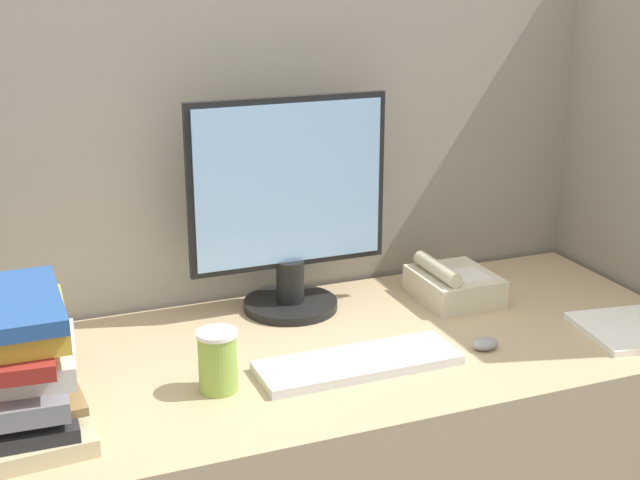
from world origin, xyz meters
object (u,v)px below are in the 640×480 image
(keyboard, at_px, (358,363))
(mouse, at_px, (485,344))
(book_stack, at_px, (9,369))
(monitor, at_px, (289,213))
(desk_telephone, at_px, (453,284))
(coffee_cup, at_px, (218,361))

(keyboard, distance_m, mouse, 0.29)
(book_stack, bearing_deg, mouse, -1.36)
(monitor, bearing_deg, desk_telephone, -13.48)
(keyboard, height_order, coffee_cup, coffee_cup)
(mouse, bearing_deg, monitor, 129.72)
(book_stack, bearing_deg, keyboard, -0.09)
(keyboard, xyz_separation_m, book_stack, (-0.67, 0.00, 0.11))
(keyboard, distance_m, book_stack, 0.68)
(monitor, distance_m, desk_telephone, 0.45)
(mouse, xyz_separation_m, book_stack, (-0.96, 0.02, 0.11))
(book_stack, bearing_deg, desk_telephone, 13.86)
(monitor, relative_size, book_stack, 1.59)
(mouse, bearing_deg, coffee_cup, 176.77)
(monitor, relative_size, mouse, 8.60)
(monitor, relative_size, coffee_cup, 4.09)
(keyboard, relative_size, desk_telephone, 2.06)
(keyboard, xyz_separation_m, desk_telephone, (0.37, 0.26, 0.03))
(desk_telephone, bearing_deg, keyboard, -145.07)
(keyboard, bearing_deg, monitor, 93.50)
(keyboard, height_order, mouse, mouse)
(keyboard, xyz_separation_m, coffee_cup, (-0.29, 0.01, 0.05))
(monitor, height_order, desk_telephone, monitor)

